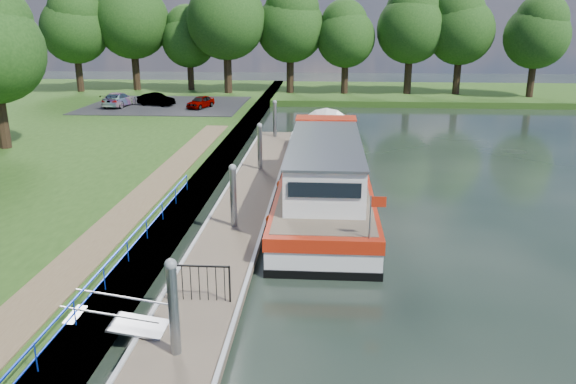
# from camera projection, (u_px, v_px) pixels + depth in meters

# --- Properties ---
(ground) EXTENTS (160.00, 160.00, 0.00)m
(ground) POSITION_uv_depth(u_px,v_px,m) (182.00, 355.00, 14.56)
(ground) COLOR black
(ground) RESTS_ON ground
(bank_edge) EXTENTS (1.10, 90.00, 0.78)m
(bank_edge) POSITION_uv_depth(u_px,v_px,m) (205.00, 180.00, 28.91)
(bank_edge) COLOR #473D2D
(bank_edge) RESTS_ON ground
(far_bank) EXTENTS (60.00, 18.00, 0.60)m
(far_bank) POSITION_uv_depth(u_px,v_px,m) (401.00, 93.00, 63.24)
(far_bank) COLOR #204012
(far_bank) RESTS_ON ground
(footpath) EXTENTS (1.60, 40.00, 0.05)m
(footpath) POSITION_uv_depth(u_px,v_px,m) (122.00, 218.00, 22.24)
(footpath) COLOR brown
(footpath) RESTS_ON riverbank
(carpark) EXTENTS (14.00, 12.00, 0.06)m
(carpark) POSITION_uv_depth(u_px,v_px,m) (167.00, 105.00, 51.26)
(carpark) COLOR black
(carpark) RESTS_ON riverbank
(blue_fence) EXTENTS (0.04, 18.04, 0.72)m
(blue_fence) POSITION_uv_depth(u_px,v_px,m) (116.00, 259.00, 17.22)
(blue_fence) COLOR #0C2DBF
(blue_fence) RESTS_ON riverbank
(pontoon) EXTENTS (2.50, 30.00, 0.56)m
(pontoon) POSITION_uv_depth(u_px,v_px,m) (249.00, 197.00, 26.90)
(pontoon) COLOR brown
(pontoon) RESTS_ON ground
(mooring_piles) EXTENTS (0.30, 27.30, 3.55)m
(mooring_piles) POSITION_uv_depth(u_px,v_px,m) (249.00, 175.00, 26.58)
(mooring_piles) COLOR gray
(mooring_piles) RESTS_ON ground
(gangway) EXTENTS (2.58, 1.00, 0.92)m
(gangway) POSITION_uv_depth(u_px,v_px,m) (118.00, 321.00, 14.98)
(gangway) COLOR #A5A8AD
(gangway) RESTS_ON ground
(gate_panel) EXTENTS (1.85, 0.05, 1.15)m
(gate_panel) POSITION_uv_depth(u_px,v_px,m) (199.00, 278.00, 16.32)
(gate_panel) COLOR black
(gate_panel) RESTS_ON ground
(barge) EXTENTS (4.36, 21.15, 4.78)m
(barge) POSITION_uv_depth(u_px,v_px,m) (325.00, 169.00, 28.35)
(barge) COLOR black
(barge) RESTS_ON ground
(horizon_trees) EXTENTS (54.38, 10.03, 12.87)m
(horizon_trees) POSITION_uv_depth(u_px,v_px,m) (278.00, 23.00, 58.71)
(horizon_trees) COLOR #332316
(horizon_trees) RESTS_ON ground
(car_a) EXTENTS (2.26, 3.40, 1.07)m
(car_a) POSITION_uv_depth(u_px,v_px,m) (201.00, 102.00, 49.22)
(car_a) COLOR #999999
(car_a) RESTS_ON carpark
(car_b) EXTENTS (3.60, 2.17, 1.12)m
(car_b) POSITION_uv_depth(u_px,v_px,m) (156.00, 99.00, 50.61)
(car_b) COLOR #999999
(car_b) RESTS_ON carpark
(car_c) EXTENTS (2.06, 4.42, 1.25)m
(car_c) POSITION_uv_depth(u_px,v_px,m) (119.00, 99.00, 50.10)
(car_c) COLOR #999999
(car_c) RESTS_ON carpark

